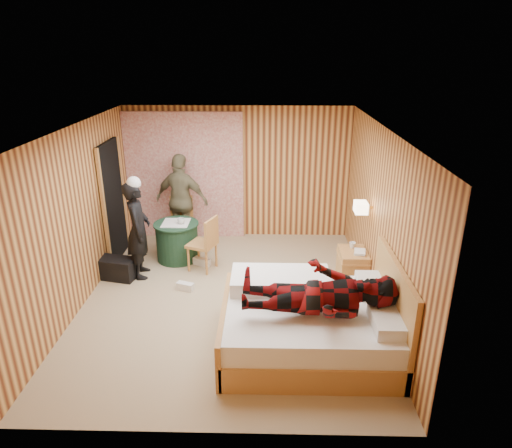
{
  "coord_description": "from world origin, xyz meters",
  "views": [
    {
      "loc": [
        0.54,
        -5.86,
        3.5
      ],
      "look_at": [
        0.39,
        0.38,
        1.05
      ],
      "focal_mm": 32.0,
      "sensor_mm": 36.0,
      "label": 1
    }
  ],
  "objects_px": {
    "wall_lamp": "(361,207)",
    "man_on_bed": "(320,283)",
    "chair_near": "(206,240)",
    "nightstand": "(352,267)",
    "chair_far": "(182,218)",
    "man_at_table": "(182,201)",
    "bed": "(313,323)",
    "woman_standing": "(138,230)",
    "round_table": "(177,241)",
    "duffel_bag": "(117,268)"
  },
  "relations": [
    {
      "from": "chair_near",
      "to": "man_on_bed",
      "type": "bearing_deg",
      "value": 56.69
    },
    {
      "from": "chair_near",
      "to": "duffel_bag",
      "type": "height_order",
      "value": "chair_near"
    },
    {
      "from": "bed",
      "to": "wall_lamp",
      "type": "bearing_deg",
      "value": 62.55
    },
    {
      "from": "wall_lamp",
      "to": "man_on_bed",
      "type": "height_order",
      "value": "man_on_bed"
    },
    {
      "from": "round_table",
      "to": "chair_near",
      "type": "bearing_deg",
      "value": -35.56
    },
    {
      "from": "chair_near",
      "to": "man_at_table",
      "type": "height_order",
      "value": "man_at_table"
    },
    {
      "from": "wall_lamp",
      "to": "man_on_bed",
      "type": "relative_size",
      "value": 0.15
    },
    {
      "from": "nightstand",
      "to": "man_at_table",
      "type": "height_order",
      "value": "man_at_table"
    },
    {
      "from": "chair_far",
      "to": "woman_standing",
      "type": "xyz_separation_m",
      "value": [
        -0.46,
        -1.23,
        0.25
      ]
    },
    {
      "from": "bed",
      "to": "chair_far",
      "type": "relative_size",
      "value": 2.3
    },
    {
      "from": "duffel_bag",
      "to": "bed",
      "type": "bearing_deg",
      "value": -17.27
    },
    {
      "from": "nightstand",
      "to": "man_on_bed",
      "type": "distance_m",
      "value": 2.09
    },
    {
      "from": "round_table",
      "to": "duffel_bag",
      "type": "relative_size",
      "value": 1.28
    },
    {
      "from": "chair_near",
      "to": "man_on_bed",
      "type": "distance_m",
      "value": 2.82
    },
    {
      "from": "woman_standing",
      "to": "man_on_bed",
      "type": "height_order",
      "value": "man_on_bed"
    },
    {
      "from": "chair_far",
      "to": "man_on_bed",
      "type": "xyz_separation_m",
      "value": [
        2.17,
        -3.3,
        0.47
      ]
    },
    {
      "from": "nightstand",
      "to": "round_table",
      "type": "xyz_separation_m",
      "value": [
        -2.88,
        0.85,
        0.05
      ]
    },
    {
      "from": "round_table",
      "to": "man_at_table",
      "type": "relative_size",
      "value": 0.45
    },
    {
      "from": "woman_standing",
      "to": "man_on_bed",
      "type": "relative_size",
      "value": 0.89
    },
    {
      "from": "wall_lamp",
      "to": "chair_near",
      "type": "xyz_separation_m",
      "value": [
        -2.36,
        0.5,
        -0.76
      ]
    },
    {
      "from": "chair_far",
      "to": "nightstand",
      "type": "bearing_deg",
      "value": -35.82
    },
    {
      "from": "nightstand",
      "to": "round_table",
      "type": "height_order",
      "value": "round_table"
    },
    {
      "from": "wall_lamp",
      "to": "chair_far",
      "type": "bearing_deg",
      "value": 152.68
    },
    {
      "from": "man_on_bed",
      "to": "wall_lamp",
      "type": "bearing_deg",
      "value": 66.49
    },
    {
      "from": "wall_lamp",
      "to": "round_table",
      "type": "xyz_separation_m",
      "value": [
        -2.93,
        0.9,
        -0.96
      ]
    },
    {
      "from": "chair_far",
      "to": "man_at_table",
      "type": "xyz_separation_m",
      "value": [
        0.01,
        0.03,
        0.32
      ]
    },
    {
      "from": "chair_far",
      "to": "chair_near",
      "type": "relative_size",
      "value": 1.01
    },
    {
      "from": "man_at_table",
      "to": "duffel_bag",
      "type": "bearing_deg",
      "value": 74.2
    },
    {
      "from": "nightstand",
      "to": "man_on_bed",
      "type": "xyz_separation_m",
      "value": [
        -0.73,
        -1.83,
        0.72
      ]
    },
    {
      "from": "wall_lamp",
      "to": "chair_near",
      "type": "relative_size",
      "value": 0.28
    },
    {
      "from": "bed",
      "to": "chair_near",
      "type": "xyz_separation_m",
      "value": [
        -1.56,
        2.05,
        0.2
      ]
    },
    {
      "from": "chair_far",
      "to": "woman_standing",
      "type": "height_order",
      "value": "woman_standing"
    },
    {
      "from": "nightstand",
      "to": "woman_standing",
      "type": "height_order",
      "value": "woman_standing"
    },
    {
      "from": "round_table",
      "to": "man_at_table",
      "type": "distance_m",
      "value": 0.83
    },
    {
      "from": "round_table",
      "to": "man_at_table",
      "type": "bearing_deg",
      "value": 90.0
    },
    {
      "from": "chair_near",
      "to": "man_on_bed",
      "type": "relative_size",
      "value": 0.52
    },
    {
      "from": "chair_far",
      "to": "round_table",
      "type": "bearing_deg",
      "value": -97.74
    },
    {
      "from": "wall_lamp",
      "to": "round_table",
      "type": "relative_size",
      "value": 0.34
    },
    {
      "from": "round_table",
      "to": "wall_lamp",
      "type": "bearing_deg",
      "value": -17.1
    },
    {
      "from": "round_table",
      "to": "chair_near",
      "type": "xyz_separation_m",
      "value": [
        0.56,
        -0.4,
        0.19
      ]
    },
    {
      "from": "nightstand",
      "to": "man_at_table",
      "type": "relative_size",
      "value": 0.34
    },
    {
      "from": "duffel_bag",
      "to": "man_on_bed",
      "type": "height_order",
      "value": "man_on_bed"
    },
    {
      "from": "wall_lamp",
      "to": "man_at_table",
      "type": "relative_size",
      "value": 0.15
    },
    {
      "from": "bed",
      "to": "duffel_bag",
      "type": "xyz_separation_m",
      "value": [
        -2.97,
        1.72,
        -0.16
      ]
    },
    {
      "from": "man_at_table",
      "to": "woman_standing",
      "type": "bearing_deg",
      "value": 85.26
    },
    {
      "from": "round_table",
      "to": "woman_standing",
      "type": "xyz_separation_m",
      "value": [
        -0.47,
        -0.61,
        0.45
      ]
    },
    {
      "from": "bed",
      "to": "man_at_table",
      "type": "xyz_separation_m",
      "value": [
        -2.12,
        3.09,
        0.53
      ]
    },
    {
      "from": "wall_lamp",
      "to": "nightstand",
      "type": "distance_m",
      "value": 1.01
    },
    {
      "from": "nightstand",
      "to": "woman_standing",
      "type": "bearing_deg",
      "value": 175.94
    },
    {
      "from": "round_table",
      "to": "duffel_bag",
      "type": "distance_m",
      "value": 1.13
    }
  ]
}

